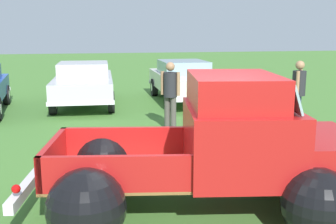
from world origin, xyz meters
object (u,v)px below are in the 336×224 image
vintage_pickup_truck (220,157)px  spectator_2 (170,91)px  spectator_0 (299,90)px  show_car_2 (184,79)px  show_car_1 (84,82)px

vintage_pickup_truck → spectator_2: 4.81m
spectator_0 → show_car_2: bearing=-28.5°
show_car_1 → vintage_pickup_truck: bearing=14.8°
show_car_1 → spectator_2: size_ratio=2.58×
show_car_2 → spectator_2: size_ratio=2.69×
vintage_pickup_truck → show_car_1: vintage_pickup_truck is taller
show_car_1 → spectator_2: (2.17, -3.86, 0.20)m
spectator_0 → spectator_2: 3.31m
show_car_1 → spectator_2: 4.43m
vintage_pickup_truck → show_car_1: size_ratio=1.09×
vintage_pickup_truck → spectator_0: vintage_pickup_truck is taller
show_car_1 → spectator_0: 6.97m
show_car_1 → show_car_2: size_ratio=0.96×
show_car_1 → spectator_2: spectator_2 is taller
spectator_2 → show_car_1: bearing=65.1°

